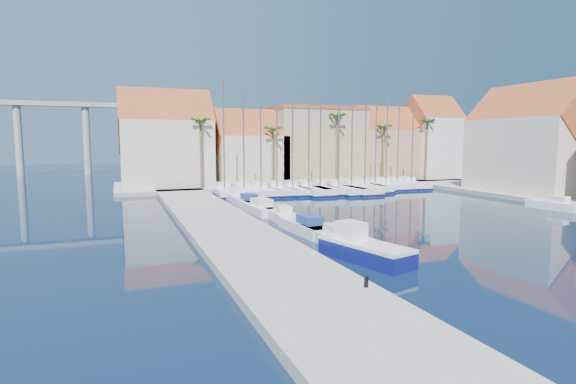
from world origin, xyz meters
name	(u,v)px	position (x,y,z in m)	size (l,w,h in m)	color
ground	(466,274)	(0.00, 0.00, 0.00)	(260.00, 260.00, 0.00)	black
quay_west	(231,232)	(-9.00, 13.50, 0.25)	(6.00, 77.00, 0.50)	gray
shore_north	(297,182)	(10.00, 48.00, 0.25)	(54.00, 16.00, 0.50)	gray
bollard	(366,282)	(-6.60, -1.26, 0.74)	(0.19, 0.19, 0.48)	black
fishing_boat	(363,248)	(-3.54, 4.28, 0.69)	(3.40, 6.25, 2.08)	navy
motorboat_west_0	(339,237)	(-3.05, 8.18, 0.51)	(2.51, 7.52, 1.40)	white
motorboat_west_1	(307,226)	(-3.53, 12.36, 0.51)	(2.20, 6.02, 1.40)	white
motorboat_west_2	(281,215)	(-3.49, 18.04, 0.51)	(1.87, 5.22, 1.40)	white
motorboat_west_3	(260,207)	(-3.97, 22.68, 0.51)	(2.52, 6.74, 1.40)	white
motorboat_west_4	(248,202)	(-3.95, 27.02, 0.51)	(2.18, 5.71, 1.40)	white
motorboat_west_5	(235,195)	(-3.80, 32.96, 0.51)	(2.49, 6.71, 1.40)	white
motorboat_east_1	(554,204)	(24.01, 14.24, 0.51)	(2.19, 5.10, 1.40)	white
sailboat_0	(224,191)	(-4.16, 36.94, 0.66)	(2.85, 8.31, 14.16)	white
sailboat_1	(243,191)	(-2.04, 35.99, 0.60)	(3.13, 9.27, 12.73)	white
sailboat_2	(260,190)	(0.27, 36.36, 0.59)	(2.99, 9.19, 11.53)	white
sailboat_3	(275,190)	(2.33, 36.21, 0.61)	(2.89, 9.07, 12.66)	white
sailboat_4	(291,189)	(4.41, 36.07, 0.60)	(2.68, 9.05, 12.15)	white
sailboat_5	(307,189)	(6.60, 36.05, 0.57)	(3.13, 11.63, 13.37)	white
sailboat_6	(318,188)	(8.21, 35.86, 0.58)	(3.09, 10.49, 12.27)	white
sailboat_7	(336,188)	(10.43, 35.24, 0.57)	(3.76, 11.61, 13.02)	white
sailboat_8	(349,188)	(12.32, 35.18, 0.56)	(3.62, 12.07, 12.74)	white
sailboat_9	(362,186)	(14.93, 36.08, 0.57)	(3.36, 10.63, 11.54)	white
sailboat_10	(373,185)	(16.83, 36.29, 0.63)	(2.94, 8.67, 13.56)	white
sailboat_11	(384,184)	(18.96, 36.92, 0.63)	(2.37, 8.14, 12.69)	white
sailboat_12	(395,184)	(20.89, 37.02, 0.60)	(2.39, 8.54, 11.83)	white
sailboat_13	(409,184)	(23.07, 36.62, 0.61)	(2.68, 8.26, 11.84)	white
building_0	(166,143)	(-10.00, 47.00, 6.52)	(12.30, 9.00, 13.50)	beige
building_1	(249,151)	(2.00, 47.00, 5.30)	(10.30, 8.00, 11.00)	#CAB38E
building_2	(314,144)	(13.00, 48.00, 6.26)	(14.20, 10.20, 11.50)	tan
building_3	(382,147)	(25.00, 47.00, 5.86)	(10.30, 8.00, 12.00)	tan
building_4	(431,140)	(34.00, 46.00, 6.97)	(8.30, 8.00, 14.00)	silver
building_6	(533,143)	(32.00, 24.00, 6.52)	(9.00, 14.30, 13.50)	beige
palm_0	(201,123)	(-6.00, 42.00, 9.08)	(2.60, 2.60, 10.15)	brown
palm_1	(273,131)	(4.00, 42.00, 8.14)	(2.60, 2.60, 9.15)	brown
palm_2	(337,119)	(14.00, 42.00, 10.02)	(2.60, 2.60, 11.15)	brown
palm_3	(384,129)	(22.00, 42.00, 8.61)	(2.60, 2.60, 9.65)	brown
palm_4	(427,124)	(30.00, 42.00, 9.55)	(2.60, 2.60, 10.65)	brown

